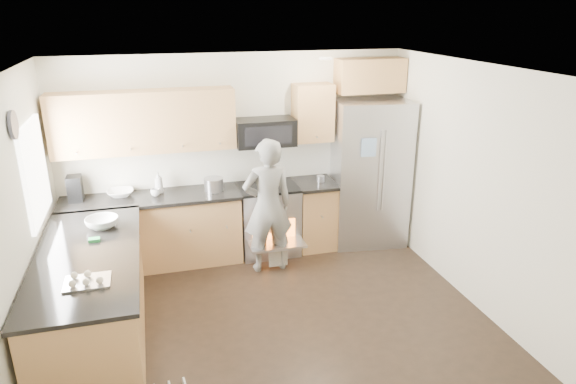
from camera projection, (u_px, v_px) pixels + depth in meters
name	position (u px, v px, depth m)	size (l,w,h in m)	color
ground	(273.00, 323.00, 5.38)	(4.50, 4.50, 0.00)	black
room_shell	(267.00, 171.00, 4.81)	(4.54, 4.04, 2.62)	silver
back_cabinet_run	(195.00, 188.00, 6.49)	(4.45, 0.64, 2.50)	tan
peninsula	(93.00, 296.00, 5.01)	(0.96, 2.36, 1.03)	tan
stove_range	(268.00, 204.00, 6.77)	(0.76, 0.97, 1.79)	#B7B7BC
refrigerator	(369.00, 173.00, 7.01)	(1.06, 0.87, 1.99)	#B7B7BC
person	(268.00, 206.00, 6.24)	(0.62, 0.40, 1.69)	gray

